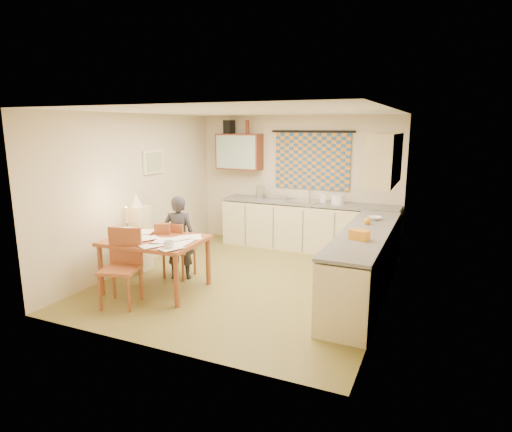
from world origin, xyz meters
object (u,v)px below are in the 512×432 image
at_px(person, 179,238).
at_px(shelf_stand, 138,238).
at_px(dining_table, 156,264).
at_px(counter_back, 308,226).
at_px(counter_right, 364,264).
at_px(chair_far, 179,260).
at_px(stove, 350,289).

bearing_deg(person, shelf_stand, -25.73).
relative_size(dining_table, shelf_stand, 1.31).
height_order(counter_back, counter_right, same).
height_order(counter_right, chair_far, counter_right).
bearing_deg(shelf_stand, dining_table, -37.36).
bearing_deg(stove, counter_right, 90.00).
height_order(chair_far, person, person).
relative_size(stove, dining_table, 0.62).
bearing_deg(shelf_stand, counter_back, 45.54).
bearing_deg(person, counter_back, -140.23).
height_order(counter_right, shelf_stand, shelf_stand).
bearing_deg(counter_back, counter_right, -53.50).
height_order(stove, dining_table, stove).
xyz_separation_m(counter_right, chair_far, (-2.75, -0.39, -0.18)).
bearing_deg(dining_table, person, 81.97).
relative_size(counter_back, counter_right, 1.12).
bearing_deg(counter_back, chair_far, -121.53).
bearing_deg(chair_far, stove, 168.20).
distance_m(dining_table, shelf_stand, 1.01).
bearing_deg(stove, person, 169.63).
xyz_separation_m(counter_back, counter_right, (1.37, -1.85, -0.00)).
bearing_deg(counter_right, stove, -90.00).
relative_size(counter_right, person, 2.29).
height_order(counter_back, dining_table, counter_back).
height_order(stove, shelf_stand, shelf_stand).
bearing_deg(stove, dining_table, -179.32).
bearing_deg(counter_back, stove, -63.76).
bearing_deg(person, dining_table, 64.55).
distance_m(chair_far, shelf_stand, 0.83).
relative_size(counter_back, stove, 3.87).
distance_m(stove, person, 2.75).
height_order(person, shelf_stand, person).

